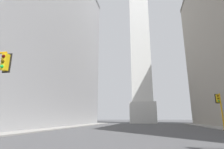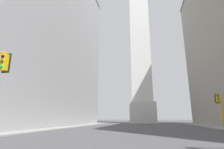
% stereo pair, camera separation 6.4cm
% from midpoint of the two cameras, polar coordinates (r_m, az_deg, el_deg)
% --- Properties ---
extents(sidewalk_left, '(5.00, 72.25, 0.15)m').
position_cam_midpoint_polar(sidewalk_left, '(26.88, -24.80, -16.20)').
color(sidewalk_left, gray).
rests_on(sidewalk_left, ground_plane).
extents(building_left, '(25.91, 53.26, 42.66)m').
position_cam_midpoint_polar(building_left, '(45.53, -30.40, 13.63)').
color(building_left, '#9E9EA0').
rests_on(building_left, ground_plane).
extents(obelisk, '(8.44, 8.44, 79.20)m').
position_cam_midpoint_polar(obelisk, '(70.56, 8.98, 17.06)').
color(obelisk, silver).
rests_on(obelisk, ground_plane).
extents(traffic_light_mid_right, '(0.78, 0.50, 5.04)m').
position_cam_midpoint_polar(traffic_light_mid_right, '(28.81, 31.79, -8.66)').
color(traffic_light_mid_right, orange).
rests_on(traffic_light_mid_right, ground_plane).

